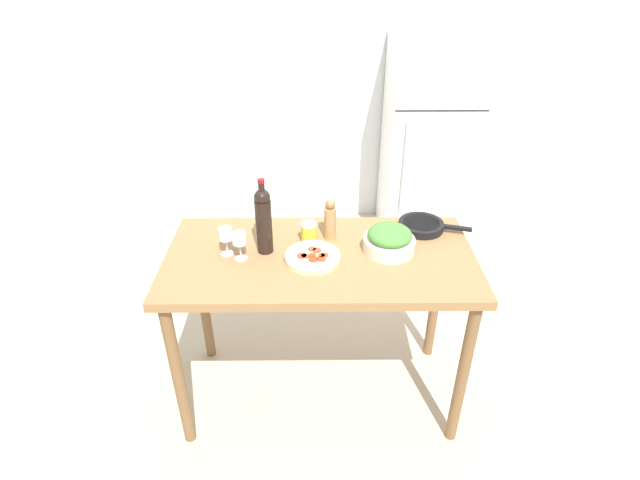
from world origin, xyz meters
name	(u,v)px	position (x,y,z in m)	size (l,w,h in m)	color
ground_plane	(320,391)	(0.00, 0.00, 0.00)	(14.00, 14.00, 0.00)	#BCAD93
wall_back	(318,68)	(0.00, 2.13, 1.30)	(6.40, 0.08, 2.60)	silver
refrigerator	(428,143)	(0.87, 1.78, 0.80)	(0.67, 0.63, 1.61)	white
prep_counter	(320,274)	(0.00, 0.00, 0.81)	(1.46, 0.73, 0.92)	olive
wine_bottle	(264,219)	(-0.26, 0.04, 1.10)	(0.08, 0.08, 0.37)	black
wine_glass_near	(239,240)	(-0.37, -0.03, 1.03)	(0.06, 0.06, 0.14)	silver
wine_glass_far	(226,235)	(-0.44, 0.01, 1.03)	(0.06, 0.06, 0.14)	silver
pepper_mill	(330,220)	(0.05, 0.16, 1.03)	(0.06, 0.06, 0.21)	#AD7F51
salad_bowl	(389,240)	(0.33, 0.04, 0.98)	(0.25, 0.25, 0.13)	silver
homemade_pizza	(313,257)	(-0.03, -0.04, 0.94)	(0.26, 0.26, 0.03)	beige
salt_canister	(309,233)	(-0.05, 0.12, 0.98)	(0.08, 0.08, 0.11)	yellow
cast_iron_skillet	(422,225)	(0.52, 0.24, 0.95)	(0.36, 0.23, 0.04)	black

